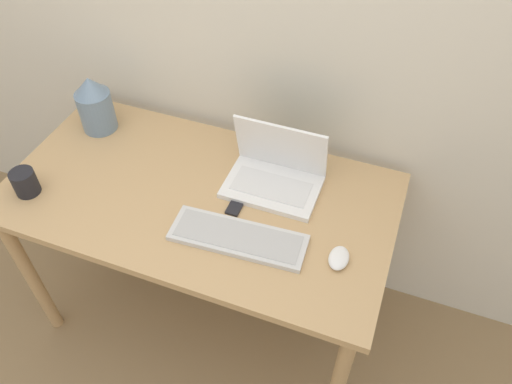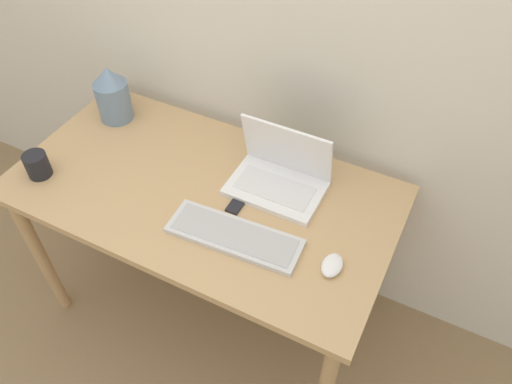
# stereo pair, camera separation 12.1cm
# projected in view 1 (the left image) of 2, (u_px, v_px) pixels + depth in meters

# --- Properties ---
(ground_plane) EXTENTS (12.00, 12.00, 0.00)m
(ground_plane) POSITION_uv_depth(u_px,v_px,m) (176.00, 382.00, 2.04)
(ground_plane) COLOR #8C704C
(wall_back) EXTENTS (6.00, 0.05, 2.50)m
(wall_back) POSITION_uv_depth(u_px,v_px,m) (240.00, 6.00, 1.64)
(wall_back) COLOR silver
(wall_back) RESTS_ON ground_plane
(desk) EXTENTS (1.35, 0.71, 0.77)m
(desk) POSITION_uv_depth(u_px,v_px,m) (200.00, 212.00, 1.78)
(desk) COLOR tan
(desk) RESTS_ON ground_plane
(laptop) EXTENTS (0.32, 0.22, 0.23)m
(laptop) POSITION_uv_depth(u_px,v_px,m) (275.00, 173.00, 1.71)
(laptop) COLOR white
(laptop) RESTS_ON desk
(keyboard) EXTENTS (0.44, 0.17, 0.02)m
(keyboard) POSITION_uv_depth(u_px,v_px,m) (238.00, 238.00, 1.57)
(keyboard) COLOR silver
(keyboard) RESTS_ON desk
(mouse) EXTENTS (0.06, 0.09, 0.03)m
(mouse) POSITION_uv_depth(u_px,v_px,m) (339.00, 258.00, 1.51)
(mouse) COLOR white
(mouse) RESTS_ON desk
(vase) EXTENTS (0.13, 0.13, 0.23)m
(vase) POSITION_uv_depth(u_px,v_px,m) (95.00, 104.00, 1.88)
(vase) COLOR slate
(vase) RESTS_ON desk
(mp3_player) EXTENTS (0.04, 0.07, 0.01)m
(mp3_player) POSITION_uv_depth(u_px,v_px,m) (235.00, 208.00, 1.66)
(mp3_player) COLOR black
(mp3_player) RESTS_ON desk
(mug) EXTENTS (0.08, 0.08, 0.09)m
(mug) POSITION_uv_depth(u_px,v_px,m) (25.00, 182.00, 1.69)
(mug) COLOR black
(mug) RESTS_ON desk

